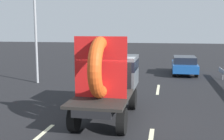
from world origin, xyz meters
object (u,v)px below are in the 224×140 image
object	(u,v)px
distant_sedan	(184,65)
traffic_light	(35,17)
flatbed_truck	(110,76)
oncoming_car	(97,53)

from	to	relation	value
distant_sedan	traffic_light	xyz separation A→B (m)	(-9.83, -5.57, 3.60)
flatbed_truck	traffic_light	bearing A→B (deg)	136.17
flatbed_truck	traffic_light	size ratio (longest dim) A/B	0.74
distant_sedan	oncoming_car	world-z (taller)	distant_sedan
flatbed_truck	distant_sedan	bearing A→B (deg)	72.07
distant_sedan	oncoming_car	distance (m)	13.63
oncoming_car	traffic_light	bearing A→B (deg)	-91.21
traffic_light	oncoming_car	size ratio (longest dim) A/B	1.85
distant_sedan	traffic_light	distance (m)	11.86
flatbed_truck	oncoming_car	xyz separation A→B (m)	(-5.80, 21.21, -0.98)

